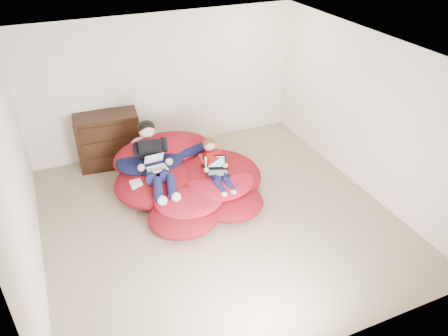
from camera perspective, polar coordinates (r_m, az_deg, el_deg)
room_shell at (r=6.50m, az=-0.78°, el=-4.95°), size 5.10×5.10×2.77m
dresser at (r=7.95m, az=-14.83°, el=3.56°), size 1.12×0.65×0.97m
beanbag_pile at (r=7.06m, az=-4.92°, el=-1.36°), size 2.39×2.29×0.87m
cream_pillow at (r=7.39m, az=-10.73°, el=3.05°), size 0.39×0.25×0.25m
older_boy at (r=6.80m, az=-9.18°, el=1.52°), size 0.46×1.28×0.84m
younger_boy at (r=6.78m, az=-1.21°, el=0.56°), size 0.32×0.94×0.60m
laptop_white at (r=6.77m, az=-8.90°, el=0.50°), size 0.31×0.33×0.20m
laptop_black at (r=6.75m, az=-1.01°, el=0.04°), size 0.40×0.38×0.25m
power_adapter at (r=6.75m, az=-11.40°, el=-2.05°), size 0.18×0.18×0.06m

